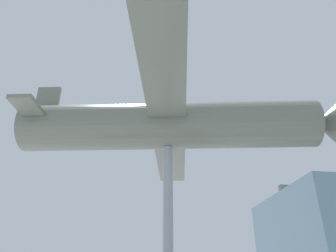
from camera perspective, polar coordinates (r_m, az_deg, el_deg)
The scene contains 2 objects.
support_pylon_central at distance 13.47m, azimuth 0.00°, elevation -18.64°, with size 0.41×0.41×7.54m.
suspended_airplane at distance 14.95m, azimuth 0.86°, elevation 0.05°, with size 16.00×14.59×3.28m.
Camera 1 is at (13.20, -1.84, 1.82)m, focal length 35.00 mm.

